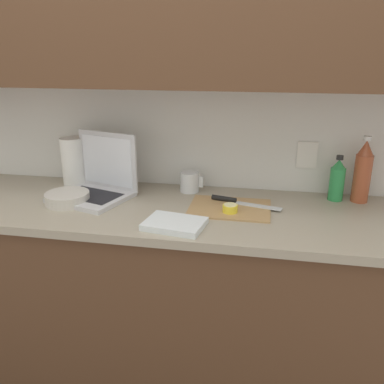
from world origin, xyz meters
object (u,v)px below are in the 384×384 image
object	(u,v)px
measuring_cup	(190,182)
paper_towel_roll	(74,162)
cutting_board	(230,208)
bowl_white	(67,198)
lemon_half_cut	(230,208)
laptop	(98,182)
knife	(234,201)
bottle_oil_tall	(363,172)
bottle_green_soda	(337,180)

from	to	relation	value
measuring_cup	paper_towel_roll	bearing A→B (deg)	-178.85
cutting_board	bowl_white	distance (m)	0.70
lemon_half_cut	bowl_white	size ratio (longest dim) A/B	0.32
lemon_half_cut	measuring_cup	xyz separation A→B (m)	(-0.21, 0.24, 0.02)
laptop	measuring_cup	bearing A→B (deg)	36.57
knife	bottle_oil_tall	bearing A→B (deg)	28.31
laptop	knife	xyz separation A→B (m)	(0.62, 0.01, -0.05)
knife	bowl_white	distance (m)	0.72
laptop	knife	world-z (taller)	laptop
measuring_cup	bottle_oil_tall	bearing A→B (deg)	0.65
bottle_oil_tall	lemon_half_cut	bearing A→B (deg)	-155.29
laptop	bottle_oil_tall	distance (m)	1.17
measuring_cup	paper_towel_roll	size ratio (longest dim) A/B	0.46
bowl_white	laptop	bearing A→B (deg)	50.34
cutting_board	bottle_green_soda	xyz separation A→B (m)	(0.45, 0.20, 0.09)
knife	paper_towel_roll	distance (m)	0.81
bottle_green_soda	measuring_cup	size ratio (longest dim) A/B	1.86
knife	bottle_green_soda	xyz separation A→B (m)	(0.44, 0.14, 0.08)
measuring_cup	laptop	bearing A→B (deg)	-160.83
cutting_board	lemon_half_cut	distance (m)	0.06
laptop	paper_towel_roll	xyz separation A→B (m)	(-0.17, 0.13, 0.05)
lemon_half_cut	cutting_board	bearing A→B (deg)	96.57
bottle_green_soda	paper_towel_roll	size ratio (longest dim) A/B	0.86
knife	bowl_white	bearing A→B (deg)	-156.62
laptop	knife	bearing A→B (deg)	17.93
laptop	paper_towel_roll	size ratio (longest dim) A/B	1.60
bottle_oil_tall	measuring_cup	size ratio (longest dim) A/B	2.66
measuring_cup	knife	bearing A→B (deg)	-31.15
bowl_white	bottle_green_soda	bearing A→B (deg)	12.82
measuring_cup	bowl_white	size ratio (longest dim) A/B	0.58
laptop	cutting_board	distance (m)	0.61
paper_towel_roll	measuring_cup	bearing A→B (deg)	1.15
bottle_oil_tall	cutting_board	bearing A→B (deg)	-160.23
measuring_cup	paper_towel_roll	world-z (taller)	paper_towel_roll
measuring_cup	lemon_half_cut	bearing A→B (deg)	-48.57
bottle_green_soda	lemon_half_cut	bearing A→B (deg)	-150.55
bottle_oil_tall	laptop	bearing A→B (deg)	-172.78
measuring_cup	bowl_white	world-z (taller)	measuring_cup
paper_towel_roll	laptop	bearing A→B (deg)	-35.93
bottle_oil_tall	measuring_cup	xyz separation A→B (m)	(-0.76, -0.01, -0.09)
measuring_cup	paper_towel_roll	xyz separation A→B (m)	(-0.57, -0.01, 0.07)
bottle_oil_tall	bowl_white	xyz separation A→B (m)	(-1.25, -0.26, -0.11)
bottle_green_soda	bottle_oil_tall	xyz separation A→B (m)	(0.10, 0.00, 0.04)
cutting_board	bottle_oil_tall	world-z (taller)	bottle_oil_tall
bottle_oil_tall	knife	bearing A→B (deg)	-165.40
laptop	paper_towel_roll	distance (m)	0.22
laptop	bowl_white	distance (m)	0.16
laptop	paper_towel_roll	world-z (taller)	laptop
cutting_board	measuring_cup	world-z (taller)	measuring_cup
cutting_board	bottle_oil_tall	size ratio (longest dim) A/B	1.16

